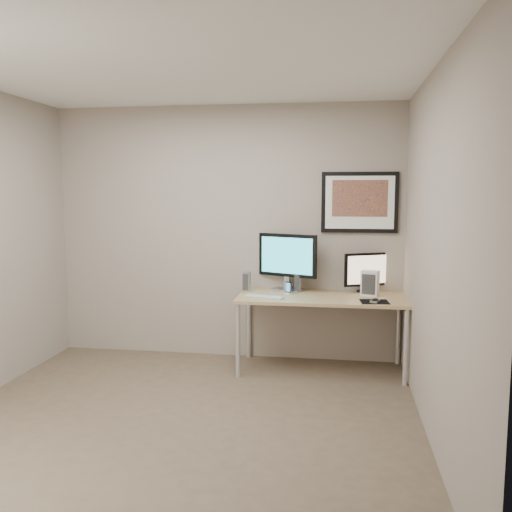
% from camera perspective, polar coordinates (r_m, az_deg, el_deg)
% --- Properties ---
extents(floor, '(3.60, 3.60, 0.00)m').
position_cam_1_polar(floor, '(4.32, -7.84, -16.86)').
color(floor, brown).
rests_on(floor, ground).
extents(room, '(3.60, 3.60, 3.60)m').
position_cam_1_polar(room, '(4.39, -6.52, 5.65)').
color(room, white).
rests_on(room, ground).
extents(desk, '(1.60, 0.70, 0.73)m').
position_cam_1_polar(desk, '(5.25, 6.91, -4.94)').
color(desk, olive).
rests_on(desk, floor).
extents(framed_art, '(0.75, 0.04, 0.60)m').
position_cam_1_polar(framed_art, '(5.47, 10.85, 5.58)').
color(framed_art, black).
rests_on(framed_art, room).
extents(monitor_large, '(0.60, 0.30, 0.58)m').
position_cam_1_polar(monitor_large, '(5.44, 3.33, -0.37)').
color(monitor_large, '#A5A5AA').
rests_on(monitor_large, desk).
extents(monitor_tv, '(0.46, 0.25, 0.39)m').
position_cam_1_polar(monitor_tv, '(5.48, 11.69, -1.58)').
color(monitor_tv, black).
rests_on(monitor_tv, desk).
extents(speaker_left, '(0.10, 0.10, 0.19)m').
position_cam_1_polar(speaker_left, '(5.44, -0.95, -2.71)').
color(speaker_left, '#A5A5AA').
rests_on(speaker_left, desk).
extents(speaker_right, '(0.09, 0.09, 0.19)m').
position_cam_1_polar(speaker_right, '(5.44, 4.45, -2.78)').
color(speaker_right, '#A5A5AA').
rests_on(speaker_right, desk).
extents(phone_dock, '(0.07, 0.07, 0.12)m').
position_cam_1_polar(phone_dock, '(5.31, 3.42, -3.36)').
color(phone_dock, black).
rests_on(phone_dock, desk).
extents(keyboard, '(0.40, 0.21, 0.01)m').
position_cam_1_polar(keyboard, '(5.15, 0.87, -4.30)').
color(keyboard, silver).
rests_on(keyboard, desk).
extents(mousepad, '(0.27, 0.25, 0.00)m').
position_cam_1_polar(mousepad, '(5.06, 12.36, -4.72)').
color(mousepad, black).
rests_on(mousepad, desk).
extents(mouse, '(0.10, 0.12, 0.04)m').
position_cam_1_polar(mouse, '(5.02, 12.43, -4.57)').
color(mouse, black).
rests_on(mouse, mousepad).
extents(fan_unit, '(0.19, 0.16, 0.24)m').
position_cam_1_polar(fan_unit, '(5.31, 11.91, -2.83)').
color(fan_unit, white).
rests_on(fan_unit, desk).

